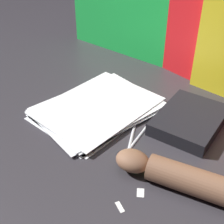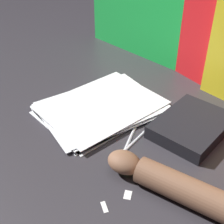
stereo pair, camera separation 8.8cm
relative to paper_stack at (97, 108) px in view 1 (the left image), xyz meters
The scene contains 10 objects.
ground_plane 0.16m from the paper_stack, 28.47° to the right, with size 6.00×6.00×0.00m, color #2D2B30.
backdrop_panel_left 0.44m from the paper_stack, 108.18° to the left, with size 0.76×0.12×0.39m.
backdrop_panel_center 0.45m from the paper_stack, 69.65° to the left, with size 0.78×0.07×0.40m.
paper_stack is the anchor object (origin of this frame).
book_closed 0.29m from the paper_stack, 30.22° to the left, with size 0.21×0.26×0.04m.
scissors 0.20m from the paper_stack, 16.16° to the right, with size 0.12×0.17×0.01m.
hand_forearm 0.38m from the paper_stack, 10.47° to the right, with size 0.32×0.17×0.06m.
paper_scrap_near 0.38m from the paper_stack, 34.26° to the right, with size 0.03×0.02×0.00m.
paper_scrap_mid 0.35m from the paper_stack, 25.32° to the right, with size 0.03×0.03×0.00m.
pen 0.11m from the paper_stack, 116.33° to the right, with size 0.07×0.13×0.01m.
Camera 1 is at (0.48, -0.46, 0.57)m, focal length 50.00 mm.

